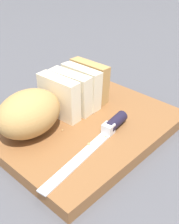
{
  "coord_description": "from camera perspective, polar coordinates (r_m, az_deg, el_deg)",
  "views": [
    {
      "loc": [
        -0.38,
        -0.33,
        0.37
      ],
      "look_at": [
        0.0,
        0.0,
        0.06
      ],
      "focal_mm": 46.47,
      "sensor_mm": 36.0,
      "label": 1
    }
  ],
  "objects": [
    {
      "name": "ground_plane",
      "position": [
        0.63,
        0.0,
        -4.33
      ],
      "size": [
        3.0,
        3.0,
        0.0
      ],
      "primitive_type": "plane",
      "color": "#4C4C51"
    },
    {
      "name": "cutting_board",
      "position": [
        0.62,
        0.0,
        -3.37
      ],
      "size": [
        0.39,
        0.28,
        0.03
      ],
      "primitive_type": "cube",
      "rotation": [
        0.0,
        0.0,
        -0.05
      ],
      "color": "brown",
      "rests_on": "ground_plane"
    },
    {
      "name": "bread_loaf",
      "position": [
        0.61,
        -7.5,
        2.06
      ],
      "size": [
        0.27,
        0.11,
        0.09
      ],
      "rotation": [
        0.0,
        0.0,
        0.01
      ],
      "color": "tan",
      "rests_on": "cutting_board"
    },
    {
      "name": "bread_knife",
      "position": [
        0.58,
        3.5,
        -3.61
      ],
      "size": [
        0.25,
        0.04,
        0.02
      ],
      "rotation": [
        0.0,
        0.0,
        3.23
      ],
      "color": "silver",
      "rests_on": "cutting_board"
    },
    {
      "name": "crumb_near_knife",
      "position": [
        0.55,
        -0.11,
        -6.35
      ],
      "size": [
        0.01,
        0.01,
        0.01
      ],
      "primitive_type": "sphere",
      "color": "tan",
      "rests_on": "cutting_board"
    },
    {
      "name": "crumb_near_loaf",
      "position": [
        0.59,
        -5.36,
        -3.62
      ],
      "size": [
        0.0,
        0.0,
        0.0
      ],
      "primitive_type": "sphere",
      "color": "tan",
      "rests_on": "cutting_board"
    },
    {
      "name": "crumb_stray_left",
      "position": [
        0.6,
        3.92,
        -2.81
      ],
      "size": [
        0.0,
        0.0,
        0.0
      ],
      "primitive_type": "sphere",
      "color": "tan",
      "rests_on": "cutting_board"
    },
    {
      "name": "crumb_stray_right",
      "position": [
        0.57,
        3.22,
        -4.93
      ],
      "size": [
        0.01,
        0.01,
        0.01
      ],
      "primitive_type": "sphere",
      "color": "tan",
      "rests_on": "cutting_board"
    }
  ]
}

